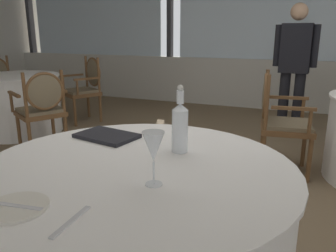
{
  "coord_description": "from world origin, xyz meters",
  "views": [
    {
      "loc": [
        0.82,
        -2.55,
        1.32
      ],
      "look_at": [
        0.23,
        -1.14,
        0.89
      ],
      "focal_mm": 36.6,
      "sensor_mm": 36.0,
      "label": 1
    }
  ],
  "objects_px": {
    "wine_glass": "(153,148)",
    "dining_chair_0_3": "(278,115)",
    "dining_chair_1_2": "(86,84)",
    "menu_book": "(107,136)",
    "side_plate": "(16,207)",
    "diner_person_0": "(294,62)",
    "dining_chair_1_1": "(42,105)",
    "water_bottle": "(180,126)"
  },
  "relations": [
    {
      "from": "dining_chair_0_3",
      "to": "diner_person_0",
      "type": "relative_size",
      "value": 0.58
    },
    {
      "from": "water_bottle",
      "to": "diner_person_0",
      "type": "xyz_separation_m",
      "value": [
        0.35,
        3.21,
        0.05
      ]
    },
    {
      "from": "wine_glass",
      "to": "dining_chair_1_2",
      "type": "xyz_separation_m",
      "value": [
        -2.56,
        3.16,
        -0.36
      ]
    },
    {
      "from": "side_plate",
      "to": "dining_chair_1_2",
      "type": "distance_m",
      "value": 4.15
    },
    {
      "from": "side_plate",
      "to": "menu_book",
      "type": "distance_m",
      "value": 0.78
    },
    {
      "from": "dining_chair_1_1",
      "to": "diner_person_0",
      "type": "bearing_deg",
      "value": -115.33
    },
    {
      "from": "water_bottle",
      "to": "dining_chair_1_2",
      "type": "xyz_separation_m",
      "value": [
        -2.52,
        2.79,
        -0.34
      ]
    },
    {
      "from": "wine_glass",
      "to": "menu_book",
      "type": "xyz_separation_m",
      "value": [
        -0.48,
        0.43,
        -0.13
      ]
    },
    {
      "from": "menu_book",
      "to": "water_bottle",
      "type": "bearing_deg",
      "value": 3.52
    },
    {
      "from": "wine_glass",
      "to": "dining_chair_0_3",
      "type": "bearing_deg",
      "value": 83.23
    },
    {
      "from": "diner_person_0",
      "to": "side_plate",
      "type": "bearing_deg",
      "value": 174.29
    },
    {
      "from": "menu_book",
      "to": "dining_chair_1_2",
      "type": "distance_m",
      "value": 3.44
    },
    {
      "from": "water_bottle",
      "to": "menu_book",
      "type": "distance_m",
      "value": 0.46
    },
    {
      "from": "menu_book",
      "to": "diner_person_0",
      "type": "bearing_deg",
      "value": 87.03
    },
    {
      "from": "menu_book",
      "to": "dining_chair_1_2",
      "type": "bearing_deg",
      "value": 138.36
    },
    {
      "from": "side_plate",
      "to": "menu_book",
      "type": "relative_size",
      "value": 0.66
    },
    {
      "from": "dining_chair_1_1",
      "to": "wine_glass",
      "type": "bearing_deg",
      "value": 169.51
    },
    {
      "from": "side_plate",
      "to": "diner_person_0",
      "type": "height_order",
      "value": "diner_person_0"
    },
    {
      "from": "water_bottle",
      "to": "diner_person_0",
      "type": "distance_m",
      "value": 3.23
    },
    {
      "from": "dining_chair_0_3",
      "to": "wine_glass",
      "type": "bearing_deg",
      "value": -104.66
    },
    {
      "from": "side_plate",
      "to": "dining_chair_1_1",
      "type": "relative_size",
      "value": 0.23
    },
    {
      "from": "side_plate",
      "to": "dining_chair_1_1",
      "type": "xyz_separation_m",
      "value": [
        -1.85,
        2.15,
        -0.24
      ]
    },
    {
      "from": "wine_glass",
      "to": "menu_book",
      "type": "distance_m",
      "value": 0.66
    },
    {
      "from": "side_plate",
      "to": "dining_chair_1_2",
      "type": "xyz_separation_m",
      "value": [
        -2.23,
        3.49,
        -0.22
      ]
    },
    {
      "from": "dining_chair_0_3",
      "to": "dining_chair_1_1",
      "type": "bearing_deg",
      "value": -178.89
    },
    {
      "from": "dining_chair_1_1",
      "to": "dining_chair_0_3",
      "type": "bearing_deg",
      "value": -141.75
    },
    {
      "from": "wine_glass",
      "to": "diner_person_0",
      "type": "relative_size",
      "value": 0.12
    },
    {
      "from": "water_bottle",
      "to": "dining_chair_1_1",
      "type": "relative_size",
      "value": 0.35
    },
    {
      "from": "wine_glass",
      "to": "diner_person_0",
      "type": "xyz_separation_m",
      "value": [
        0.31,
        3.59,
        0.03
      ]
    },
    {
      "from": "wine_glass",
      "to": "dining_chair_1_2",
      "type": "distance_m",
      "value": 4.09
    },
    {
      "from": "menu_book",
      "to": "dining_chair_1_2",
      "type": "xyz_separation_m",
      "value": [
        -2.09,
        2.73,
        -0.22
      ]
    },
    {
      "from": "water_bottle",
      "to": "menu_book",
      "type": "xyz_separation_m",
      "value": [
        -0.44,
        0.06,
        -0.12
      ]
    },
    {
      "from": "wine_glass",
      "to": "dining_chair_0_3",
      "type": "xyz_separation_m",
      "value": [
        0.26,
        2.2,
        -0.35
      ]
    },
    {
      "from": "dining_chair_0_3",
      "to": "dining_chair_1_2",
      "type": "height_order",
      "value": "dining_chair_0_3"
    },
    {
      "from": "side_plate",
      "to": "diner_person_0",
      "type": "bearing_deg",
      "value": 80.68
    },
    {
      "from": "water_bottle",
      "to": "diner_person_0",
      "type": "height_order",
      "value": "diner_person_0"
    },
    {
      "from": "water_bottle",
      "to": "dining_chair_1_2",
      "type": "distance_m",
      "value": 3.77
    },
    {
      "from": "dining_chair_1_2",
      "to": "wine_glass",
      "type": "bearing_deg",
      "value": 68.23
    },
    {
      "from": "dining_chair_1_2",
      "to": "menu_book",
      "type": "bearing_deg",
      "value": 66.62
    },
    {
      "from": "side_plate",
      "to": "water_bottle",
      "type": "bearing_deg",
      "value": 67.21
    },
    {
      "from": "menu_book",
      "to": "dining_chair_1_1",
      "type": "xyz_separation_m",
      "value": [
        -1.71,
        1.38,
        -0.24
      ]
    },
    {
      "from": "dining_chair_0_3",
      "to": "dining_chair_1_1",
      "type": "distance_m",
      "value": 2.48
    }
  ]
}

